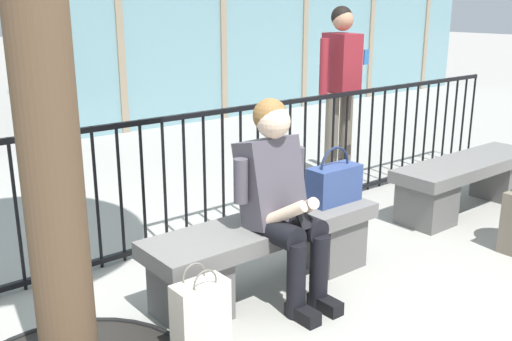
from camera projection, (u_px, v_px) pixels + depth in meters
ground_plane at (266, 287)px, 3.72m from camera, size 60.00×60.00×0.00m
stone_bench at (266, 248)px, 3.64m from camera, size 1.60×0.44×0.45m
seated_person_with_phone at (280, 195)px, 3.44m from camera, size 0.52×0.66×1.21m
handbag_on_bench at (334, 183)px, 3.90m from camera, size 0.38×0.17×0.38m
shopping_bag at (201, 319)px, 2.95m from camera, size 0.28×0.14×0.50m
bystander_at_railing at (341, 82)px, 5.66m from camera, size 0.55×0.42×1.71m
plaza_railing at (185, 179)px, 4.27m from camera, size 7.55×0.04×0.98m
stone_bench_far at (466, 180)px, 5.04m from camera, size 1.60×0.44×0.45m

